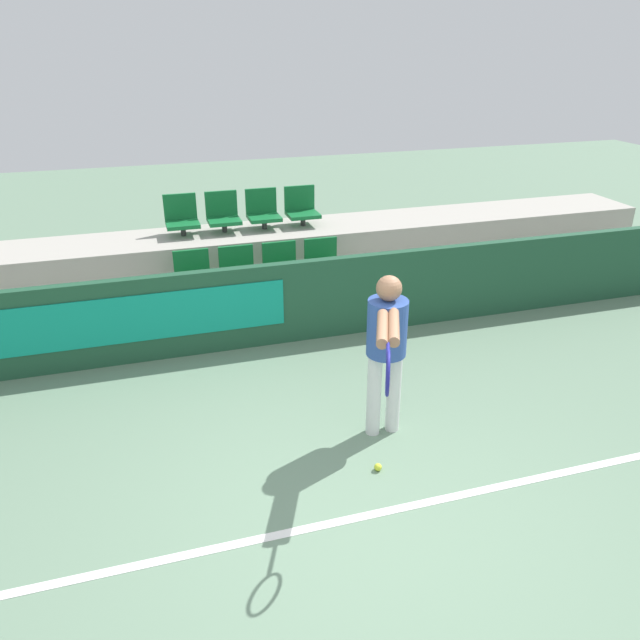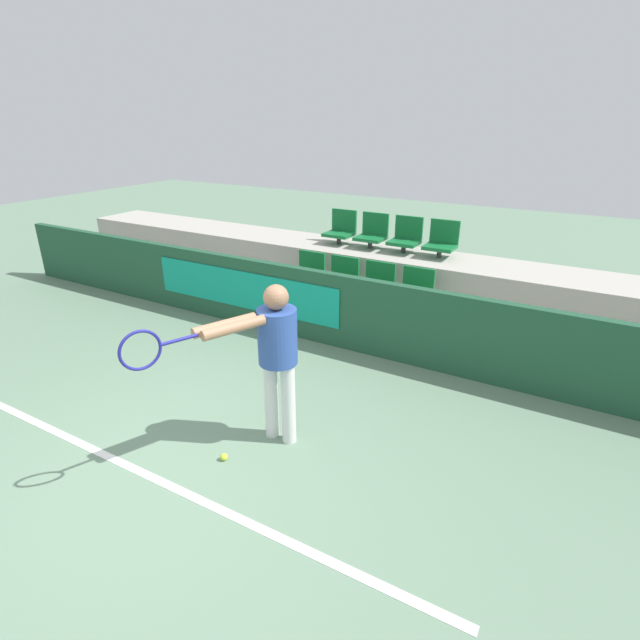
{
  "view_description": "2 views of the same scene",
  "coord_description": "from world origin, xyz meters",
  "px_view_note": "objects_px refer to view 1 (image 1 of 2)",
  "views": [
    {
      "loc": [
        -1.43,
        -3.5,
        3.4
      ],
      "look_at": [
        0.23,
        1.96,
        0.77
      ],
      "focal_mm": 35.0,
      "sensor_mm": 36.0,
      "label": 1
    },
    {
      "loc": [
        2.87,
        -2.28,
        2.9
      ],
      "look_at": [
        0.34,
        2.12,
        0.78
      ],
      "focal_mm": 28.0,
      "sensor_mm": 36.0,
      "label": 2
    }
  ],
  "objects_px": {
    "stadium_chair_3": "(323,262)",
    "tennis_player": "(387,341)",
    "tennis_ball": "(378,467)",
    "stadium_chair_2": "(281,267)",
    "stadium_chair_7": "(302,208)",
    "stadium_chair_0": "(193,276)",
    "stadium_chair_6": "(263,211)",
    "stadium_chair_1": "(238,271)",
    "stadium_chair_4": "(182,217)",
    "stadium_chair_5": "(223,214)"
  },
  "relations": [
    {
      "from": "stadium_chair_1",
      "to": "stadium_chair_6",
      "type": "distance_m",
      "value": 1.26
    },
    {
      "from": "stadium_chair_2",
      "to": "stadium_chair_6",
      "type": "distance_m",
      "value": 1.13
    },
    {
      "from": "stadium_chair_4",
      "to": "stadium_chair_5",
      "type": "relative_size",
      "value": 1.0
    },
    {
      "from": "stadium_chair_0",
      "to": "stadium_chair_6",
      "type": "distance_m",
      "value": 1.58
    },
    {
      "from": "tennis_ball",
      "to": "stadium_chair_5",
      "type": "bearing_deg",
      "value": 97.43
    },
    {
      "from": "tennis_ball",
      "to": "stadium_chair_7",
      "type": "bearing_deg",
      "value": 82.96
    },
    {
      "from": "stadium_chair_4",
      "to": "tennis_ball",
      "type": "relative_size",
      "value": 7.98
    },
    {
      "from": "stadium_chair_7",
      "to": "stadium_chair_4",
      "type": "bearing_deg",
      "value": 180.0
    },
    {
      "from": "stadium_chair_3",
      "to": "tennis_ball",
      "type": "distance_m",
      "value": 3.46
    },
    {
      "from": "stadium_chair_3",
      "to": "tennis_ball",
      "type": "relative_size",
      "value": 7.98
    },
    {
      "from": "stadium_chair_6",
      "to": "stadium_chair_1",
      "type": "bearing_deg",
      "value": -118.34
    },
    {
      "from": "stadium_chair_1",
      "to": "tennis_player",
      "type": "bearing_deg",
      "value": -74.4
    },
    {
      "from": "stadium_chair_1",
      "to": "stadium_chair_7",
      "type": "relative_size",
      "value": 1.0
    },
    {
      "from": "stadium_chair_0",
      "to": "stadium_chair_5",
      "type": "relative_size",
      "value": 1.0
    },
    {
      "from": "stadium_chair_1",
      "to": "tennis_ball",
      "type": "height_order",
      "value": "stadium_chair_1"
    },
    {
      "from": "stadium_chair_3",
      "to": "stadium_chair_2",
      "type": "bearing_deg",
      "value": 180.0
    },
    {
      "from": "stadium_chair_7",
      "to": "tennis_player",
      "type": "distance_m",
      "value": 3.92
    },
    {
      "from": "stadium_chair_1",
      "to": "tennis_player",
      "type": "distance_m",
      "value": 3.0
    },
    {
      "from": "stadium_chair_6",
      "to": "stadium_chair_7",
      "type": "height_order",
      "value": "same"
    },
    {
      "from": "stadium_chair_6",
      "to": "tennis_player",
      "type": "distance_m",
      "value": 3.92
    },
    {
      "from": "tennis_player",
      "to": "tennis_ball",
      "type": "bearing_deg",
      "value": -93.06
    },
    {
      "from": "stadium_chair_5",
      "to": "stadium_chair_7",
      "type": "height_order",
      "value": "same"
    },
    {
      "from": "stadium_chair_0",
      "to": "stadium_chair_4",
      "type": "relative_size",
      "value": 1.0
    },
    {
      "from": "stadium_chair_4",
      "to": "stadium_chair_6",
      "type": "distance_m",
      "value": 1.11
    },
    {
      "from": "stadium_chair_0",
      "to": "stadium_chair_1",
      "type": "relative_size",
      "value": 1.0
    },
    {
      "from": "stadium_chair_0",
      "to": "stadium_chair_5",
      "type": "xyz_separation_m",
      "value": [
        0.56,
        1.03,
        0.46
      ]
    },
    {
      "from": "stadium_chair_3",
      "to": "stadium_chair_7",
      "type": "xyz_separation_m",
      "value": [
        0.0,
        1.03,
        0.46
      ]
    },
    {
      "from": "stadium_chair_6",
      "to": "tennis_player",
      "type": "relative_size",
      "value": 0.34
    },
    {
      "from": "stadium_chair_5",
      "to": "stadium_chair_7",
      "type": "relative_size",
      "value": 1.0
    },
    {
      "from": "stadium_chair_6",
      "to": "stadium_chair_2",
      "type": "bearing_deg",
      "value": -90.0
    },
    {
      "from": "stadium_chair_5",
      "to": "stadium_chair_2",
      "type": "bearing_deg",
      "value": -61.66
    },
    {
      "from": "stadium_chair_1",
      "to": "stadium_chair_5",
      "type": "bearing_deg",
      "value": 90.0
    },
    {
      "from": "stadium_chair_4",
      "to": "tennis_ball",
      "type": "distance_m",
      "value": 4.66
    },
    {
      "from": "stadium_chair_6",
      "to": "stadium_chair_0",
      "type": "bearing_deg",
      "value": -137.17
    },
    {
      "from": "stadium_chair_3",
      "to": "stadium_chair_0",
      "type": "bearing_deg",
      "value": 180.0
    },
    {
      "from": "stadium_chair_2",
      "to": "stadium_chair_4",
      "type": "height_order",
      "value": "stadium_chair_4"
    },
    {
      "from": "stadium_chair_1",
      "to": "stadium_chair_6",
      "type": "height_order",
      "value": "stadium_chair_6"
    },
    {
      "from": "stadium_chair_2",
      "to": "stadium_chair_3",
      "type": "distance_m",
      "value": 0.56
    },
    {
      "from": "stadium_chair_6",
      "to": "stadium_chair_5",
      "type": "bearing_deg",
      "value": 180.0
    },
    {
      "from": "stadium_chair_3",
      "to": "stadium_chair_6",
      "type": "bearing_deg",
      "value": 118.34
    },
    {
      "from": "stadium_chair_0",
      "to": "stadium_chair_6",
      "type": "xyz_separation_m",
      "value": [
        1.11,
        1.03,
        0.46
      ]
    },
    {
      "from": "stadium_chair_2",
      "to": "tennis_ball",
      "type": "height_order",
      "value": "stadium_chair_2"
    },
    {
      "from": "stadium_chair_2",
      "to": "stadium_chair_6",
      "type": "height_order",
      "value": "stadium_chair_6"
    },
    {
      "from": "stadium_chair_1",
      "to": "tennis_ball",
      "type": "bearing_deg",
      "value": -80.33
    },
    {
      "from": "stadium_chair_1",
      "to": "stadium_chair_4",
      "type": "distance_m",
      "value": 1.26
    },
    {
      "from": "stadium_chair_3",
      "to": "tennis_player",
      "type": "bearing_deg",
      "value": -96.16
    },
    {
      "from": "tennis_ball",
      "to": "stadium_chair_6",
      "type": "bearing_deg",
      "value": 90.2
    },
    {
      "from": "stadium_chair_7",
      "to": "stadium_chair_5",
      "type": "bearing_deg",
      "value": 180.0
    },
    {
      "from": "stadium_chair_1",
      "to": "stadium_chair_5",
      "type": "distance_m",
      "value": 1.13
    },
    {
      "from": "stadium_chair_4",
      "to": "stadium_chair_6",
      "type": "bearing_deg",
      "value": 0.0
    }
  ]
}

